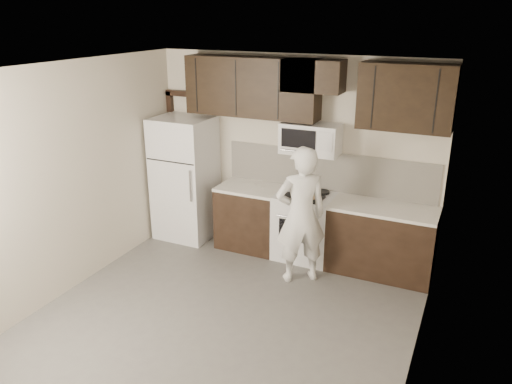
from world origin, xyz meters
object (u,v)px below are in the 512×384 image
Objects in this scene: microwave at (310,139)px; refrigerator at (185,178)px; stove at (304,226)px; person at (301,215)px.

refrigerator is (-1.85, -0.17, -0.75)m from microwave.
stove is at bearing -89.90° from microwave.
refrigerator is at bearing -51.32° from person.
person is (0.15, -0.72, -0.78)m from microwave.
refrigerator is 1.04× the size of person.
refrigerator reaches higher than stove.
refrigerator reaches higher than person.
microwave is 0.44× the size of person.
microwave is at bearing -113.76° from person.
stove is 1.90m from refrigerator.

